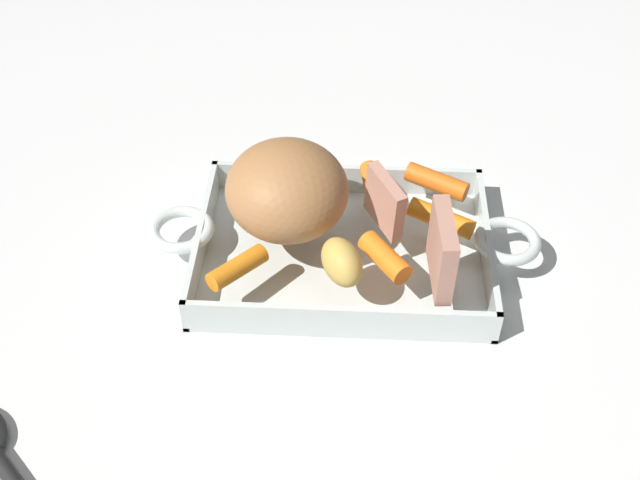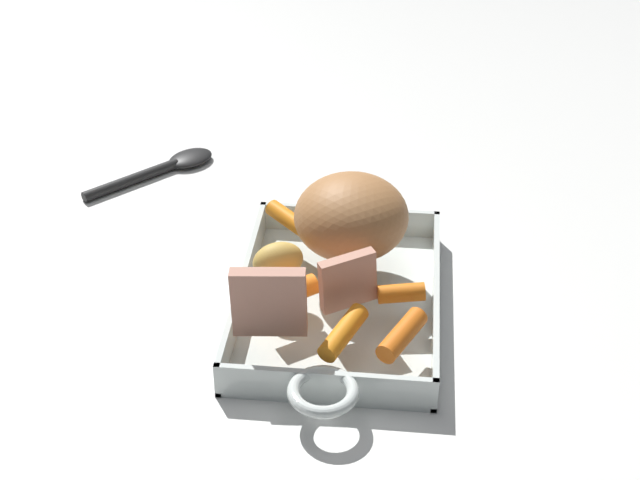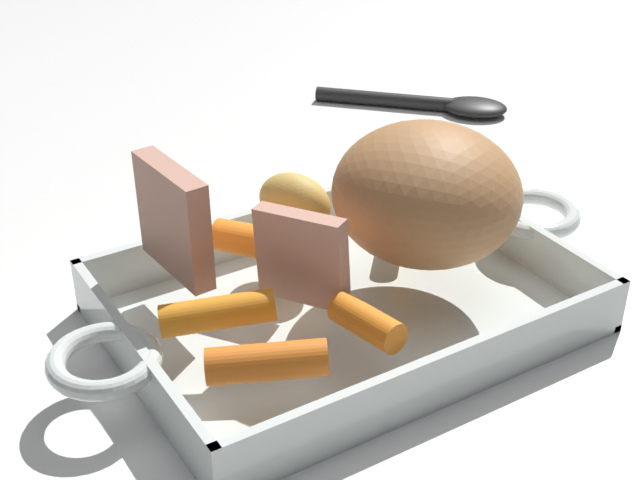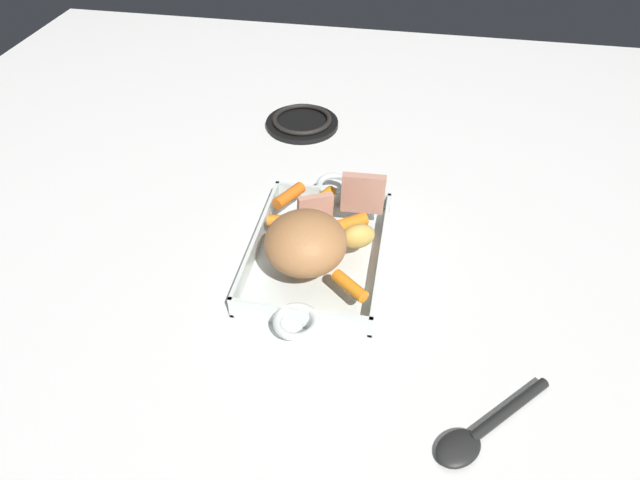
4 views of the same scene
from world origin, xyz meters
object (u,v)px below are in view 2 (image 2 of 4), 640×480
at_px(roasting_dish, 338,301).
at_px(baby_carrot_short, 290,292).
at_px(baby_carrot_southeast, 343,333).
at_px(baby_carrot_center_right, 289,219).
at_px(pork_roast, 351,217).
at_px(baby_carrot_center_left, 401,293).
at_px(potato_golden_small, 278,261).
at_px(serving_spoon, 167,167).
at_px(roast_slice_outer, 269,302).
at_px(roast_slice_thin, 348,281).
at_px(baby_carrot_northeast, 402,335).

distance_m(roasting_dish, baby_carrot_short, 0.07).
height_order(baby_carrot_southeast, baby_carrot_center_right, baby_carrot_southeast).
relative_size(pork_roast, baby_carrot_center_left, 2.60).
distance_m(baby_carrot_southeast, baby_carrot_center_right, 0.21).
relative_size(baby_carrot_center_left, potato_golden_small, 0.87).
xyz_separation_m(baby_carrot_center_right, serving_spoon, (0.18, 0.19, -0.04)).
height_order(roast_slice_outer, serving_spoon, roast_slice_outer).
bearing_deg(serving_spoon, baby_carrot_short, -102.01).
distance_m(baby_carrot_southeast, potato_golden_small, 0.13).
distance_m(roast_slice_outer, roast_slice_thin, 0.09).
distance_m(pork_roast, baby_carrot_center_left, 0.11).
xyz_separation_m(baby_carrot_northeast, baby_carrot_short, (0.06, 0.12, 0.00)).
bearing_deg(roast_slice_thin, baby_carrot_southeast, -179.37).
relative_size(roast_slice_thin, baby_carrot_center_right, 0.94).
relative_size(baby_carrot_center_left, baby_carrot_center_right, 0.76).
xyz_separation_m(potato_golden_small, serving_spoon, (0.28, 0.19, -0.05)).
relative_size(pork_roast, roast_slice_outer, 1.71).
relative_size(roast_slice_outer, baby_carrot_center_right, 1.16).
distance_m(baby_carrot_center_right, serving_spoon, 0.27).
bearing_deg(roast_slice_outer, baby_carrot_center_left, -63.44).
bearing_deg(potato_golden_small, baby_carrot_northeast, -125.50).
bearing_deg(roast_slice_outer, serving_spoon, 27.94).
bearing_deg(baby_carrot_northeast, potato_golden_small, 54.50).
bearing_deg(pork_roast, roast_slice_thin, -177.53).
relative_size(pork_roast, baby_carrot_center_right, 1.99).
distance_m(baby_carrot_northeast, serving_spoon, 0.50).
bearing_deg(baby_carrot_center_right, roast_slice_thin, -150.61).
height_order(pork_roast, baby_carrot_southeast, pork_roast).
distance_m(baby_carrot_short, baby_carrot_center_right, 0.14).
xyz_separation_m(baby_carrot_northeast, potato_golden_small, (0.10, 0.14, 0.01)).
xyz_separation_m(pork_roast, baby_carrot_northeast, (-0.16, -0.06, -0.03)).
xyz_separation_m(roasting_dish, baby_carrot_northeast, (-0.10, -0.07, 0.04)).
height_order(baby_carrot_northeast, baby_carrot_southeast, same).
relative_size(baby_carrot_short, baby_carrot_center_right, 0.92).
relative_size(potato_golden_small, serving_spoon, 0.35).
relative_size(pork_roast, baby_carrot_southeast, 1.83).
xyz_separation_m(pork_roast, serving_spoon, (0.22, 0.27, -0.08)).
height_order(pork_roast, baby_carrot_center_right, pork_roast).
bearing_deg(roast_slice_thin, baby_carrot_short, 90.68).
distance_m(baby_carrot_center_right, potato_golden_small, 0.10).
relative_size(baby_carrot_southeast, baby_carrot_short, 1.18).
height_order(baby_carrot_short, potato_golden_small, potato_golden_small).
distance_m(roast_slice_thin, baby_carrot_center_right, 0.16).
distance_m(baby_carrot_short, potato_golden_small, 0.05).
xyz_separation_m(roasting_dish, potato_golden_small, (-0.00, 0.07, 0.05)).
bearing_deg(baby_carrot_southeast, pork_roast, 1.78).
bearing_deg(baby_carrot_center_right, roast_slice_outer, -178.35).
bearing_deg(potato_golden_small, baby_carrot_center_right, 0.62).
height_order(potato_golden_small, serving_spoon, potato_golden_small).
bearing_deg(baby_carrot_northeast, roast_slice_thin, 45.44).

